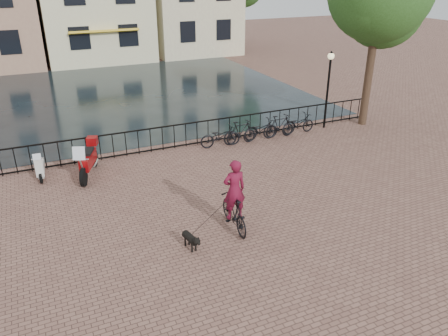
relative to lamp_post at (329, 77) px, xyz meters
name	(u,v)px	position (x,y,z in m)	size (l,w,h in m)	color
ground	(270,253)	(-7.20, -7.60, -2.38)	(100.00, 100.00, 0.00)	brown
canal_water	(125,94)	(-7.20, 9.70, -2.38)	(20.00, 20.00, 0.00)	black
railing	(174,137)	(-7.20, 0.40, -1.87)	(20.00, 0.05, 1.02)	black
lamp_post	(329,77)	(0.00, 0.00, 0.00)	(0.30, 0.30, 3.45)	black
cyclist	(234,199)	(-7.56, -6.11, -1.43)	(0.81, 1.85, 2.49)	black
dog	(190,240)	(-9.05, -6.54, -2.12)	(0.39, 0.80, 0.52)	black
motorcycle	(87,156)	(-10.82, -0.84, -1.62)	(1.25, 2.16, 1.51)	#960A0D
scooter	(39,163)	(-12.41, -0.28, -1.80)	(0.45, 1.26, 1.15)	silver
parked_bike_0	(220,136)	(-5.40, -0.20, -1.93)	(0.60, 1.72, 0.90)	black
parked_bike_1	(241,132)	(-4.45, -0.20, -1.88)	(0.47, 1.66, 1.00)	black
parked_bike_2	(261,130)	(-3.50, -0.20, -1.93)	(0.60, 1.72, 0.90)	black
parked_bike_3	(280,126)	(-2.55, -0.20, -1.88)	(0.47, 1.66, 1.00)	black
parked_bike_4	(298,124)	(-1.60, -0.20, -1.93)	(0.60, 1.72, 0.90)	black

